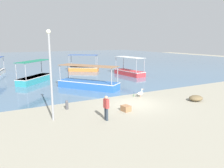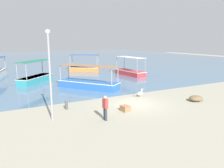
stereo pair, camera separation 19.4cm
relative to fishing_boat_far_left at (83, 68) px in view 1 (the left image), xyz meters
The scene contains 13 objects.
ground 21.04m from the fishing_boat_far_left, 99.33° to the right, with size 120.00×120.00×0.00m, color #9D9784.
harbor_water 27.46m from the fishing_boat_far_left, 97.13° to the left, with size 110.00×90.00×0.00m, color slate.
fishing_boat_far_left is the anchor object (origin of this frame).
fishing_boat_near_left 13.97m from the fishing_boat_far_left, 108.96° to the right, with size 5.62×6.71×2.55m.
fishing_boat_center 8.74m from the fishing_boat_far_left, 58.02° to the right, with size 2.39×5.71×2.75m.
fishing_boat_near_right 11.38m from the fishing_boat_far_left, 143.51° to the right, with size 5.05×5.25×2.74m.
pelican 19.16m from the fishing_boat_far_left, 94.98° to the right, with size 0.80×0.30×0.80m.
lamp_post 23.82m from the fishing_boat_far_left, 116.00° to the right, with size 0.28×0.28×5.92m.
mooring_bollard 21.36m from the fishing_boat_far_left, 114.53° to the right, with size 0.24×0.24×0.73m.
fisherman_standing 24.11m from the fishing_boat_far_left, 107.52° to the right, with size 0.26×0.42×1.69m.
net_pile 22.60m from the fishing_boat_far_left, 85.33° to the right, with size 1.26×1.07×0.50m, color brown.
cargo_crate 22.55m from the fishing_boat_far_left, 103.00° to the right, with size 0.66×0.56×0.43m, color #976945.
glass_bottle 18.74m from the fishing_boat_far_left, 96.44° to the right, with size 0.07×0.07×0.27m.
Camera 1 is at (-10.10, -14.58, 5.25)m, focal length 35.00 mm.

